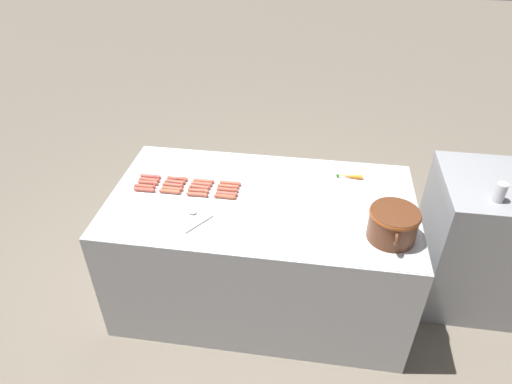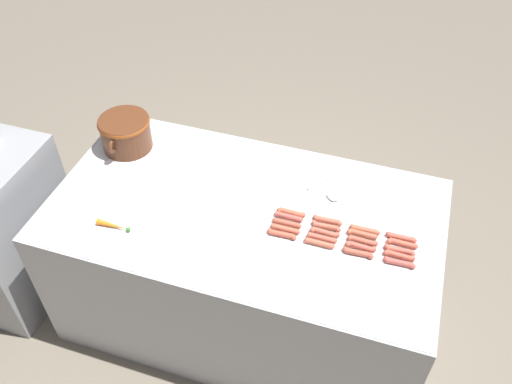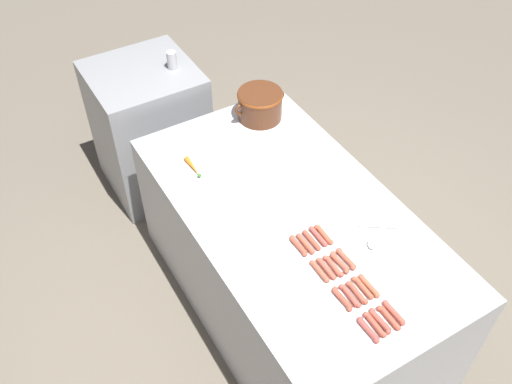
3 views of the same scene
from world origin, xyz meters
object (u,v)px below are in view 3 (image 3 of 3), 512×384
hot_dog_10 (333,266)px  hot_dog_13 (362,288)px  hot_dog_11 (311,240)px  hot_dog_16 (394,313)px  hot_dog_4 (375,325)px  hot_dog_8 (380,321)px  hot_dog_19 (324,235)px  hot_dog_0 (368,330)px  hot_dog_5 (350,296)px  hot_dog_3 (298,246)px  carrot (193,167)px  back_cabinet (150,130)px  hot_dog_17 (369,286)px  bean_pot (260,103)px  hot_dog_12 (388,318)px  hot_dog_9 (357,293)px  hot_dog_14 (340,262)px  soda_can (172,60)px  hot_dog_18 (346,259)px  hot_dog_6 (326,269)px  hot_dog_7 (305,244)px  serving_spoon (374,238)px  hot_dog_1 (342,299)px  hot_dog_15 (318,237)px

hot_dog_10 → hot_dog_13: bearing=-76.5°
hot_dog_11 → hot_dog_16: 0.55m
hot_dog_11 → hot_dog_4: bearing=-93.7°
hot_dog_8 → hot_dog_19: (0.08, 0.55, 0.00)m
hot_dog_0 → hot_dog_5: 0.19m
hot_dog_3 → hot_dog_8: (0.08, -0.55, 0.00)m
carrot → back_cabinet: bearing=85.4°
hot_dog_17 → bean_pot: 1.42m
hot_dog_10 → hot_dog_12: (0.04, -0.37, 0.00)m
hot_dog_5 → hot_dog_9: same height
hot_dog_10 → hot_dog_14: 0.04m
hot_dog_0 → soda_can: 2.24m
hot_dog_18 → carrot: (-0.36, 0.99, 0.00)m
hot_dog_16 → carrot: size_ratio=0.82×
hot_dog_10 → hot_dog_6: bearing=172.6°
hot_dog_12 → hot_dog_0: bearing=-179.2°
hot_dog_7 → bean_pot: bean_pot is taller
hot_dog_12 → hot_dog_19: (0.04, 0.56, 0.00)m
hot_dog_6 → hot_dog_13: 0.20m
hot_dog_11 → hot_dog_12: bearing=-85.9°
hot_dog_13 → soda_can: (-0.04, 2.04, 0.16)m
hot_dog_0 → bean_pot: bean_pot is taller
hot_dog_17 → serving_spoon: bearing=46.0°
back_cabinet → hot_dog_16: back_cabinet is taller
hot_dog_17 → serving_spoon: 0.31m
hot_dog_7 → hot_dog_12: same height
hot_dog_6 → hot_dog_9: size_ratio=1.00×
hot_dog_5 → hot_dog_17: same height
hot_dog_0 → hot_dog_10: size_ratio=1.00×
hot_dog_0 → hot_dog_14: (0.12, 0.37, 0.00)m
bean_pot → hot_dog_9: bearing=-102.3°
hot_dog_0 → hot_dog_11: size_ratio=1.00×
hot_dog_4 → serving_spoon: 0.52m
hot_dog_6 → hot_dog_8: size_ratio=1.00×
hot_dog_18 → bean_pot: (0.23, 1.21, 0.09)m
back_cabinet → hot_dog_17: (0.28, -2.12, 0.41)m
hot_dog_5 → hot_dog_17: bearing=-0.1°
hot_dog_1 → bean_pot: bean_pot is taller
hot_dog_18 → carrot: carrot is taller
hot_dog_18 → back_cabinet: bearing=98.3°
hot_dog_14 → soda_can: bearing=91.2°
hot_dog_15 → hot_dog_12: bearing=-90.1°
hot_dog_9 → serving_spoon: bearing=37.8°
hot_dog_17 → hot_dog_19: bearing=89.9°
hot_dog_1 → hot_dog_5: size_ratio=1.00×
hot_dog_13 → hot_dog_16: 0.19m
hot_dog_16 → serving_spoon: bearing=62.1°
hot_dog_19 → hot_dog_16: bearing=-89.6°
hot_dog_18 → soda_can: soda_can is taller
hot_dog_8 → hot_dog_17: size_ratio=1.00×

